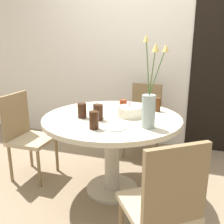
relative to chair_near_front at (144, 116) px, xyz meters
name	(u,v)px	position (x,y,z in m)	size (l,w,h in m)	color
ground_plane	(112,189)	(-0.11, -0.95, -0.50)	(16.00, 16.00, 0.00)	#89755B
wall_back	(143,50)	(-0.11, 0.40, 0.80)	(8.00, 0.05, 2.60)	silver
dining_table	(112,131)	(-0.11, -0.95, 0.11)	(1.24, 1.24, 0.75)	beige
chair_near_front	(144,116)	(0.00, 0.00, 0.00)	(0.44, 0.44, 0.89)	tan
chair_left_flank	(26,131)	(-1.06, -0.94, 0.00)	(0.40, 0.40, 0.89)	tan
chair_far_back	(164,202)	(0.45, -1.71, 0.00)	(0.56, 0.56, 0.89)	tan
birthday_cake	(129,112)	(0.04, -0.90, 0.30)	(0.22, 0.22, 0.13)	white
flower_vase	(150,103)	(0.26, -1.15, 0.45)	(0.18, 0.20, 0.69)	#9EB2AD
side_plate	(115,127)	(0.01, -1.24, 0.26)	(0.19, 0.19, 0.01)	white
drink_glass_0	(157,105)	(0.25, -0.65, 0.32)	(0.06, 0.06, 0.13)	#51280F
drink_glass_1	(99,112)	(-0.19, -1.08, 0.32)	(0.08, 0.08, 0.14)	#33190C
drink_glass_2	(94,120)	(-0.14, -1.31, 0.32)	(0.07, 0.07, 0.14)	#33190C
drink_glass_3	(123,105)	(-0.07, -0.71, 0.30)	(0.07, 0.07, 0.10)	maroon
drink_glass_4	(97,111)	(-0.24, -1.00, 0.31)	(0.07, 0.07, 0.11)	black
drink_glass_5	(82,111)	(-0.35, -1.07, 0.32)	(0.08, 0.08, 0.13)	#33190C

